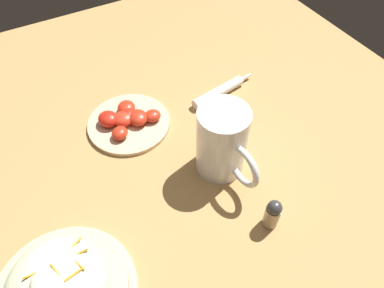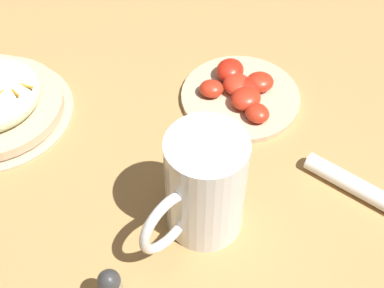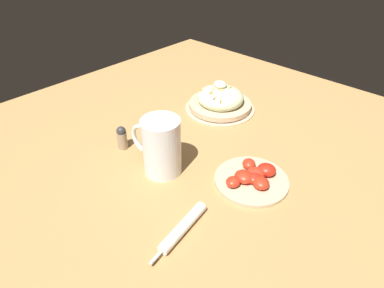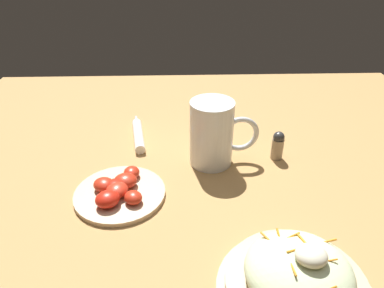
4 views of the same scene
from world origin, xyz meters
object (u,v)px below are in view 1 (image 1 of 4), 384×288
Objects in this scene: tomato_plate at (128,121)px; salt_shaker at (273,214)px; napkin_roll at (219,92)px; beer_mug at (222,145)px.

salt_shaker is at bearing -159.73° from tomato_plate.
napkin_roll is at bearing -16.47° from salt_shaker.
tomato_plate is 2.62× the size of salt_shaker.
tomato_plate is at bearing 20.27° from salt_shaker.
beer_mug is 0.16m from salt_shaker.
salt_shaker is at bearing 163.53° from napkin_roll.
beer_mug is at bearing -148.73° from tomato_plate.
salt_shaker reaches higher than napkin_roll.
salt_shaker is (-0.36, -0.13, 0.02)m from tomato_plate.
beer_mug is 2.25× the size of salt_shaker.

